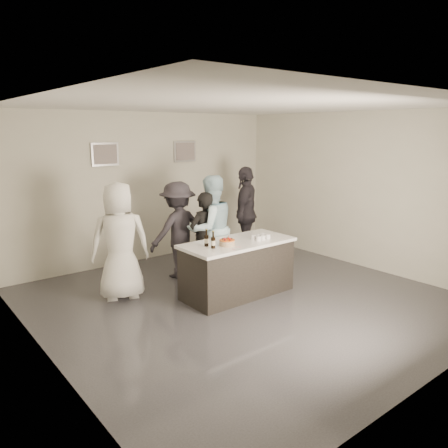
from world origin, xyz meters
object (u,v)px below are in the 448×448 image
at_px(beer_bottle_a, 206,238).
at_px(person_main_black, 204,238).
at_px(person_guest_left, 120,241).
at_px(person_main_blue, 211,229).
at_px(bar_counter, 237,268).
at_px(cake, 227,243).
at_px(person_guest_right, 246,213).
at_px(beer_bottle_b, 213,240).
at_px(person_guest_back, 178,230).

distance_m(beer_bottle_a, person_main_black, 0.93).
bearing_deg(person_guest_left, beer_bottle_a, 154.99).
height_order(person_main_blue, person_guest_left, person_main_blue).
distance_m(bar_counter, person_main_black, 0.90).
height_order(bar_counter, person_guest_left, person_guest_left).
relative_size(cake, person_guest_right, 0.13).
bearing_deg(cake, beer_bottle_a, 147.65).
bearing_deg(cake, person_guest_right, 41.70).
distance_m(bar_counter, person_main_blue, 0.99).
bearing_deg(bar_counter, person_guest_right, 45.03).
relative_size(bar_counter, beer_bottle_a, 7.15).
xyz_separation_m(beer_bottle_b, person_guest_left, (-0.97, 1.14, -0.09)).
bearing_deg(cake, person_guest_back, 88.27).
xyz_separation_m(beer_bottle_b, person_main_blue, (0.66, 0.95, -0.09)).
bearing_deg(person_main_black, cake, 71.56).
bearing_deg(cake, bar_counter, 18.23).
relative_size(beer_bottle_a, person_guest_left, 0.14).
bearing_deg(beer_bottle_b, beer_bottle_a, 90.82).
bearing_deg(person_main_blue, person_main_black, 10.78).
height_order(person_main_black, person_guest_left, person_guest_left).
height_order(bar_counter, cake, cake).
xyz_separation_m(cake, beer_bottle_b, (-0.27, 0.00, 0.09)).
relative_size(beer_bottle_a, person_main_blue, 0.14).
distance_m(cake, person_guest_left, 1.69).
relative_size(person_main_black, person_guest_left, 0.86).
relative_size(person_main_blue, person_guest_back, 1.08).
bearing_deg(person_guest_left, person_main_blue, -166.75).
xyz_separation_m(person_guest_left, person_guest_right, (3.05, 0.47, 0.02)).
bearing_deg(person_guest_left, cake, 157.37).
relative_size(bar_counter, beer_bottle_b, 7.15).
height_order(beer_bottle_a, person_main_blue, person_main_blue).
bearing_deg(beer_bottle_a, beer_bottle_b, -89.18).
relative_size(person_main_blue, person_guest_left, 1.00).
height_order(person_guest_right, person_guest_back, person_guest_right).
xyz_separation_m(beer_bottle_a, person_guest_right, (2.08, 1.44, -0.07)).
relative_size(bar_counter, cake, 7.64).
bearing_deg(person_main_blue, person_guest_right, -152.57).
xyz_separation_m(bar_counter, beer_bottle_b, (-0.56, -0.09, 0.58)).
bearing_deg(cake, beer_bottle_b, 179.04).
bearing_deg(person_main_blue, beer_bottle_b, 57.36).
height_order(bar_counter, beer_bottle_b, beer_bottle_b).
xyz_separation_m(beer_bottle_a, person_guest_left, (-0.97, 0.97, -0.09)).
xyz_separation_m(cake, person_guest_left, (-1.24, 1.14, 0.00)).
distance_m(person_main_black, person_guest_right, 1.73).
bearing_deg(beer_bottle_a, person_main_black, 56.63).
xyz_separation_m(beer_bottle_a, person_guest_back, (0.31, 1.29, -0.15)).
bearing_deg(person_guest_right, person_guest_left, -27.21).
relative_size(cake, person_main_blue, 0.13).
bearing_deg(bar_counter, person_main_black, 94.81).
height_order(beer_bottle_b, person_guest_right, person_guest_right).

